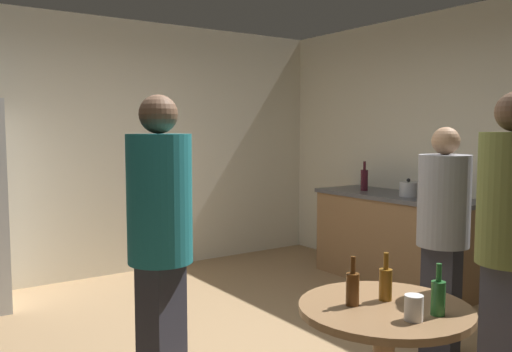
{
  "coord_description": "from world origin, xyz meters",
  "views": [
    {
      "loc": [
        -1.87,
        -2.86,
        1.55
      ],
      "look_at": [
        0.24,
        0.2,
        1.22
      ],
      "focal_mm": 37.38,
      "sensor_mm": 36.0,
      "label": 1
    }
  ],
  "objects_px": {
    "beer_bottle_brown": "(353,288)",
    "person_in_gray_shirt": "(443,225)",
    "beer_bottle_amber": "(386,283)",
    "kettle": "(408,189)",
    "foreground_table": "(384,327)",
    "person_in_olive_shirt": "(511,233)",
    "beer_bottle_on_counter": "(445,191)",
    "beer_bottle_green": "(438,296)",
    "person_in_teal_shirt": "(160,232)",
    "wine_bottle_on_counter": "(364,179)",
    "plastic_cup_white": "(414,308)"
  },
  "relations": [
    {
      "from": "person_in_teal_shirt",
      "to": "foreground_table",
      "type": "bearing_deg",
      "value": 14.98
    },
    {
      "from": "beer_bottle_amber",
      "to": "person_in_olive_shirt",
      "type": "distance_m",
      "value": 0.75
    },
    {
      "from": "beer_bottle_brown",
      "to": "beer_bottle_green",
      "type": "distance_m",
      "value": 0.37
    },
    {
      "from": "person_in_olive_shirt",
      "to": "beer_bottle_green",
      "type": "bearing_deg",
      "value": 16.06
    },
    {
      "from": "beer_bottle_brown",
      "to": "person_in_olive_shirt",
      "type": "distance_m",
      "value": 0.93
    },
    {
      "from": "foreground_table",
      "to": "person_in_gray_shirt",
      "type": "xyz_separation_m",
      "value": [
        1.16,
        0.54,
        0.28
      ]
    },
    {
      "from": "person_in_teal_shirt",
      "to": "person_in_olive_shirt",
      "type": "bearing_deg",
      "value": 30.75
    },
    {
      "from": "person_in_gray_shirt",
      "to": "beer_bottle_green",
      "type": "bearing_deg",
      "value": 23.82
    },
    {
      "from": "wine_bottle_on_counter",
      "to": "foreground_table",
      "type": "bearing_deg",
      "value": -134.36
    },
    {
      "from": "beer_bottle_amber",
      "to": "person_in_olive_shirt",
      "type": "xyz_separation_m",
      "value": [
        0.69,
        -0.22,
        0.2
      ]
    },
    {
      "from": "beer_bottle_amber",
      "to": "kettle",
      "type": "bearing_deg",
      "value": 37.33
    },
    {
      "from": "kettle",
      "to": "beer_bottle_brown",
      "type": "relative_size",
      "value": 1.06
    },
    {
      "from": "wine_bottle_on_counter",
      "to": "plastic_cup_white",
      "type": "relative_size",
      "value": 2.82
    },
    {
      "from": "beer_bottle_brown",
      "to": "person_in_teal_shirt",
      "type": "xyz_separation_m",
      "value": [
        -0.59,
        0.82,
        0.19
      ]
    },
    {
      "from": "beer_bottle_on_counter",
      "to": "beer_bottle_brown",
      "type": "relative_size",
      "value": 1.0
    },
    {
      "from": "wine_bottle_on_counter",
      "to": "beer_bottle_amber",
      "type": "bearing_deg",
      "value": -134.23
    },
    {
      "from": "foreground_table",
      "to": "beer_bottle_green",
      "type": "relative_size",
      "value": 3.48
    },
    {
      "from": "beer_bottle_brown",
      "to": "person_in_olive_shirt",
      "type": "bearing_deg",
      "value": -16.17
    },
    {
      "from": "beer_bottle_on_counter",
      "to": "beer_bottle_green",
      "type": "relative_size",
      "value": 1.0
    },
    {
      "from": "wine_bottle_on_counter",
      "to": "beer_bottle_amber",
      "type": "height_order",
      "value": "wine_bottle_on_counter"
    },
    {
      "from": "person_in_gray_shirt",
      "to": "beer_bottle_on_counter",
      "type": "bearing_deg",
      "value": -156.17
    },
    {
      "from": "kettle",
      "to": "person_in_olive_shirt",
      "type": "bearing_deg",
      "value": -128.5
    },
    {
      "from": "beer_bottle_brown",
      "to": "person_in_olive_shirt",
      "type": "xyz_separation_m",
      "value": [
        0.87,
        -0.25,
        0.2
      ]
    },
    {
      "from": "beer_bottle_amber",
      "to": "beer_bottle_green",
      "type": "distance_m",
      "value": 0.27
    },
    {
      "from": "wine_bottle_on_counter",
      "to": "plastic_cup_white",
      "type": "distance_m",
      "value": 3.42
    },
    {
      "from": "wine_bottle_on_counter",
      "to": "person_in_gray_shirt",
      "type": "distance_m",
      "value": 2.09
    },
    {
      "from": "plastic_cup_white",
      "to": "person_in_olive_shirt",
      "type": "relative_size",
      "value": 0.06
    },
    {
      "from": "wine_bottle_on_counter",
      "to": "beer_bottle_brown",
      "type": "height_order",
      "value": "wine_bottle_on_counter"
    },
    {
      "from": "plastic_cup_white",
      "to": "person_in_olive_shirt",
      "type": "bearing_deg",
      "value": 2.7
    },
    {
      "from": "foreground_table",
      "to": "beer_bottle_green",
      "type": "xyz_separation_m",
      "value": [
        0.09,
        -0.22,
        0.19
      ]
    },
    {
      "from": "person_in_olive_shirt",
      "to": "beer_bottle_on_counter",
      "type": "bearing_deg",
      "value": -124.47
    },
    {
      "from": "foreground_table",
      "to": "wine_bottle_on_counter",
      "type": "bearing_deg",
      "value": 45.64
    },
    {
      "from": "kettle",
      "to": "plastic_cup_white",
      "type": "bearing_deg",
      "value": -140.06
    },
    {
      "from": "beer_bottle_on_counter",
      "to": "plastic_cup_white",
      "type": "bearing_deg",
      "value": -146.67
    },
    {
      "from": "beer_bottle_amber",
      "to": "beer_bottle_green",
      "type": "relative_size",
      "value": 1.0
    },
    {
      "from": "beer_bottle_brown",
      "to": "person_in_gray_shirt",
      "type": "bearing_deg",
      "value": 19.25
    },
    {
      "from": "beer_bottle_green",
      "to": "plastic_cup_white",
      "type": "height_order",
      "value": "beer_bottle_green"
    },
    {
      "from": "plastic_cup_white",
      "to": "kettle",
      "type": "bearing_deg",
      "value": 39.94
    },
    {
      "from": "wine_bottle_on_counter",
      "to": "beer_bottle_brown",
      "type": "distance_m",
      "value": 3.26
    },
    {
      "from": "beer_bottle_green",
      "to": "person_in_gray_shirt",
      "type": "xyz_separation_m",
      "value": [
        1.07,
        0.75,
        0.09
      ]
    },
    {
      "from": "kettle",
      "to": "foreground_table",
      "type": "bearing_deg",
      "value": -142.58
    },
    {
      "from": "foreground_table",
      "to": "person_in_olive_shirt",
      "type": "bearing_deg",
      "value": -12.36
    },
    {
      "from": "foreground_table",
      "to": "person_in_gray_shirt",
      "type": "distance_m",
      "value": 1.31
    },
    {
      "from": "wine_bottle_on_counter",
      "to": "beer_bottle_brown",
      "type": "relative_size",
      "value": 1.35
    },
    {
      "from": "wine_bottle_on_counter",
      "to": "beer_bottle_amber",
      "type": "xyz_separation_m",
      "value": [
        -2.2,
        -2.26,
        -0.2
      ]
    },
    {
      "from": "beer_bottle_amber",
      "to": "plastic_cup_white",
      "type": "height_order",
      "value": "beer_bottle_amber"
    },
    {
      "from": "beer_bottle_on_counter",
      "to": "person_in_gray_shirt",
      "type": "distance_m",
      "value": 1.39
    },
    {
      "from": "kettle",
      "to": "plastic_cup_white",
      "type": "xyz_separation_m",
      "value": [
        -2.3,
        -1.92,
        -0.18
      ]
    },
    {
      "from": "person_in_gray_shirt",
      "to": "foreground_table",
      "type": "bearing_deg",
      "value": 13.32
    },
    {
      "from": "foreground_table",
      "to": "person_in_olive_shirt",
      "type": "height_order",
      "value": "person_in_olive_shirt"
    }
  ]
}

